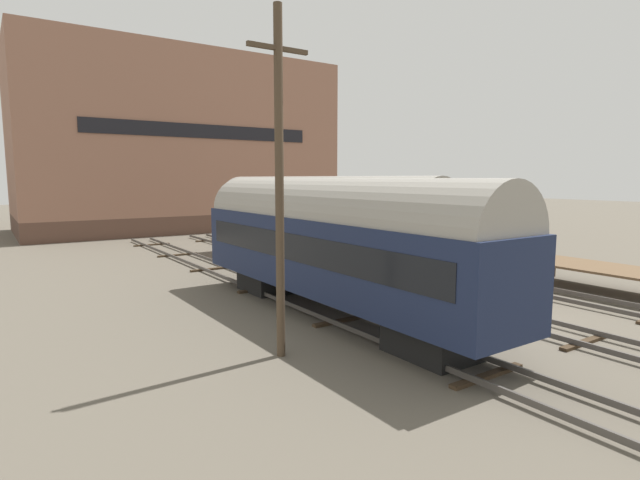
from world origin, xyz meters
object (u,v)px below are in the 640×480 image
Objects in this scene: train_car_maroon at (313,217)px; train_car_navy at (331,239)px; bench at (506,244)px; person_worker at (512,311)px; utility_pole at (279,181)px.

train_car_maroon is 1.24× the size of train_car_navy.
bench reaches higher than person_worker.
train_car_navy reaches higher than bench.
bench is 16.74m from utility_pole.
train_car_maroon is at bearing 81.64° from person_worker.
person_worker is (2.66, -5.64, -1.79)m from train_car_navy.
utility_pole is at bearing -127.06° from train_car_maroon.
bench is (7.63, -6.85, -1.30)m from train_car_maroon.
train_car_navy is 10.86× the size of bench.
train_car_navy is 6.49m from person_worker.
bench is 12.06m from person_worker.
utility_pole is at bearing -165.61° from bench.
train_car_navy is at bearing 35.89° from utility_pole.
train_car_navy is at bearing 115.21° from person_worker.
train_car_navy is at bearing -119.40° from train_car_maroon.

